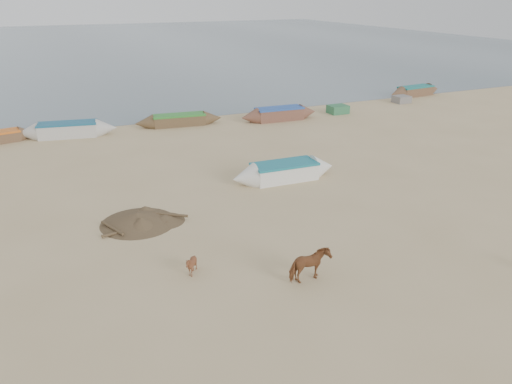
{
  "coord_description": "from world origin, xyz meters",
  "views": [
    {
      "loc": [
        -8.3,
        -14.44,
        9.22
      ],
      "look_at": [
        0.0,
        4.0,
        1.0
      ],
      "focal_mm": 35.0,
      "sensor_mm": 36.0,
      "label": 1
    }
  ],
  "objects": [
    {
      "name": "ground",
      "position": [
        0.0,
        0.0,
        0.0
      ],
      "size": [
        140.0,
        140.0,
        0.0
      ],
      "primitive_type": "plane",
      "color": "tan",
      "rests_on": "ground"
    },
    {
      "name": "calf_front",
      "position": [
        -4.18,
        0.17,
        0.39
      ],
      "size": [
        0.82,
        0.76,
        0.77
      ],
      "primitive_type": "imported",
      "rotation": [
        0.0,
        0.0,
        -1.36
      ],
      "color": "brown",
      "rests_on": "ground"
    },
    {
      "name": "cow_adult",
      "position": [
        -0.64,
        -1.84,
        0.6
      ],
      "size": [
        1.47,
        0.75,
        1.2
      ],
      "primitive_type": "imported",
      "rotation": [
        0.0,
        0.0,
        1.65
      ],
      "color": "brown",
      "rests_on": "ground"
    },
    {
      "name": "beach_clutter",
      "position": [
        3.9,
        19.94,
        0.3
      ],
      "size": [
        43.81,
        4.43,
        0.64
      ],
      "color": "#2F6941",
      "rests_on": "ground"
    },
    {
      "name": "sea",
      "position": [
        0.0,
        82.0,
        0.01
      ],
      "size": [
        160.0,
        160.0,
        0.0
      ],
      "primitive_type": "plane",
      "color": "slate",
      "rests_on": "ground"
    },
    {
      "name": "waterline_canoes",
      "position": [
        -2.25,
        20.52,
        0.44
      ],
      "size": [
        58.26,
        4.96,
        1.0
      ],
      "color": "brown",
      "rests_on": "ground"
    },
    {
      "name": "near_canoe",
      "position": [
        3.06,
        7.2,
        0.46
      ],
      "size": [
        5.77,
        1.62,
        0.93
      ],
      "primitive_type": null,
      "rotation": [
        0.0,
        0.0,
        -0.03
      ],
      "color": "white",
      "rests_on": "ground"
    },
    {
      "name": "debris_pile",
      "position": [
        -5.0,
        5.1,
        0.24
      ],
      "size": [
        3.51,
        3.51,
        0.47
      ],
      "primitive_type": "cone",
      "rotation": [
        0.0,
        0.0,
        -0.09
      ],
      "color": "brown",
      "rests_on": "ground"
    }
  ]
}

